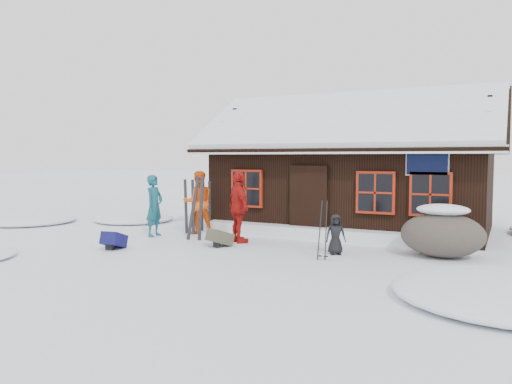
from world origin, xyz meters
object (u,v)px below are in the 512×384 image
skier_orange_left (198,202)px  backpack_olive (220,240)px  ski_pair_left (197,209)px  skier_orange_right (239,207)px  skier_crouched (336,234)px  skier_teal (154,206)px  ski_poles (323,231)px  boulder (442,233)px  backpack_blue (114,243)px

skier_orange_left → backpack_olive: (1.75, -1.64, -0.78)m
skier_orange_left → ski_pair_left: size_ratio=1.04×
skier_orange_right → skier_crouched: (2.82, -0.38, -0.48)m
skier_teal → ski_poles: size_ratio=1.30×
skier_orange_right → ski_poles: 2.99m
boulder → backpack_blue: size_ratio=3.22×
backpack_olive → boulder: bearing=34.9°
skier_orange_right → boulder: bearing=-136.1°
skier_teal → skier_orange_right: (2.71, 0.16, 0.07)m
ski_pair_left → ski_poles: 4.07m
skier_orange_right → ski_pair_left: size_ratio=1.06×
skier_orange_left → boulder: 7.03m
skier_orange_right → ski_poles: (2.76, -1.10, -0.31)m
skier_orange_left → ski_poles: size_ratio=1.37×
ski_pair_left → backpack_blue: ski_pair_left is taller
skier_orange_left → ski_pair_left: bearing=78.7°
skier_crouched → skier_orange_right: bearing=142.1°
skier_crouched → ski_poles: ski_poles is taller
skier_orange_right → backpack_olive: 1.09m
boulder → ski_poles: bearing=-147.0°
skier_crouched → backpack_olive: 3.01m
skier_crouched → boulder: boulder is taller
backpack_olive → ski_poles: bearing=15.2°
skier_orange_left → skier_orange_right: 2.11m
backpack_olive → backpack_blue: bearing=-122.3°
skier_orange_left → ski_poles: bearing=113.4°
boulder → skier_crouched: bearing=-160.8°
boulder → ski_pair_left: 6.34m
ski_pair_left → skier_crouched: bearing=7.7°
skier_crouched → backpack_blue: (-5.14, -1.87, -0.32)m
ski_pair_left → ski_poles: ski_pair_left is taller
boulder → ski_pair_left: ski_pair_left is taller
skier_orange_left → boulder: (7.01, -0.50, -0.39)m
skier_orange_left → ski_pair_left: skier_orange_left is taller
skier_teal → skier_orange_right: bearing=-90.7°
boulder → backpack_blue: boulder is taller
backpack_blue → backpack_olive: backpack_olive is taller
skier_teal → backpack_blue: (0.39, -2.09, -0.73)m
skier_crouched → ski_pair_left: bearing=147.4°
skier_teal → ski_poles: (5.47, -0.95, -0.25)m
skier_crouched → backpack_blue: 5.48m
skier_crouched → boulder: size_ratio=0.51×
boulder → backpack_blue: (-7.42, -2.66, -0.40)m
skier_orange_left → backpack_olive: 2.52m
skier_crouched → skier_orange_left: bearing=134.5°
skier_teal → backpack_olive: size_ratio=3.07×
skier_orange_left → backpack_blue: skier_orange_left is taller
skier_orange_left → boulder: bearing=132.7°
skier_teal → backpack_blue: size_ratio=3.08×
skier_crouched → boulder: 2.42m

